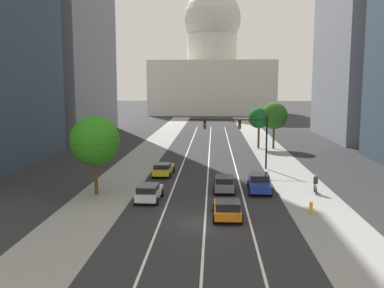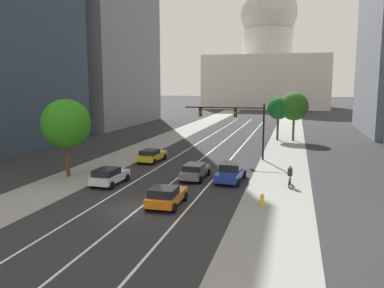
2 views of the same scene
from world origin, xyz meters
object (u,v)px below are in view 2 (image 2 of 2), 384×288
Objects in this scene: traffic_signal_mast at (237,119)px; car_gray at (195,171)px; car_yellow at (152,155)px; car_white at (109,176)px; car_orange at (166,196)px; street_tree_mid_left at (66,124)px; cyclist at (290,176)px; fire_hydrant at (262,200)px; capitol_building at (267,62)px; street_tree_mid_right at (278,109)px; street_tree_near_right at (294,107)px; car_blue at (231,172)px.

car_gray is at bearing -101.34° from traffic_signal_mast.
car_white is at bearing -177.35° from car_yellow.
street_tree_mid_left is (-11.35, 6.30, 4.06)m from car_orange.
car_yellow is 0.98× the size of car_gray.
traffic_signal_mast is at bearing 33.54° from cyclist.
car_white is 4.55× the size of fire_hydrant.
cyclist is at bearing -84.90° from capitol_building.
car_white is at bearing -111.72° from street_tree_mid_right.
fire_hydrant is (12.73, -12.95, -0.27)m from car_yellow.
car_orange reaches higher than car_gray.
traffic_signal_mast is 18.31m from street_tree_mid_left.
cyclist is (14.47, 3.33, 0.08)m from car_white.
street_tree_near_right is at bearing -3.04° from street_tree_mid_right.
capitol_building is at bearing 95.27° from street_tree_mid_right.
capitol_building is 111.01m from street_tree_mid_left.
street_tree_mid_right reaches higher than car_orange.
car_yellow is 16.00m from cyclist.
car_gray is 0.65× the size of street_tree_near_right.
car_yellow is at bearing -120.75° from street_tree_mid_right.
street_tree_mid_left is at bearing -95.07° from capitol_building.
car_yellow is at bearing 58.83° from car_blue.
car_gray is (6.35, -6.35, 0.00)m from car_yellow.
street_tree_mid_left is at bearing 165.10° from fire_hydrant.
fire_hydrant is 0.13× the size of street_tree_near_right.
street_tree_mid_left is (-19.46, -1.41, 3.95)m from cyclist.
capitol_building reaches higher than car_gray.
capitol_building reaches higher than cyclist.
car_blue is at bearing 115.80° from fire_hydrant.
car_blue is at bearing -84.21° from traffic_signal_mast.
car_gray is at bearing -57.06° from car_white.
car_blue is at bearing -21.51° from car_orange.
car_orange is 36.21m from street_tree_near_right.
street_tree_mid_right reaches higher than car_gray.
car_gray is at bearing -102.35° from street_tree_mid_right.
car_gray is (1.59, -108.17, -14.88)m from capitol_building.
street_tree_near_right reaches higher than car_white.
street_tree_mid_left reaches higher than fire_hydrant.
car_orange reaches higher than fire_hydrant.
capitol_building is at bearing 92.17° from traffic_signal_mast.
car_white is at bearing -115.35° from street_tree_near_right.
car_gray is at bearing 134.00° from fire_hydrant.
capitol_building is 24.72× the size of cyclist.
street_tree_mid_right is at bearing 90.81° from fire_hydrant.
car_yellow is 2.61× the size of cyclist.
capitol_building is 6.08× the size of street_tree_mid_left.
street_tree_mid_left reaches higher than car_blue.
car_blue reaches higher than car_white.
street_tree_near_right reaches higher than street_tree_mid_left.
street_tree_near_right is at bearing 86.94° from fire_hydrant.
car_orange is 8.19m from car_gray.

